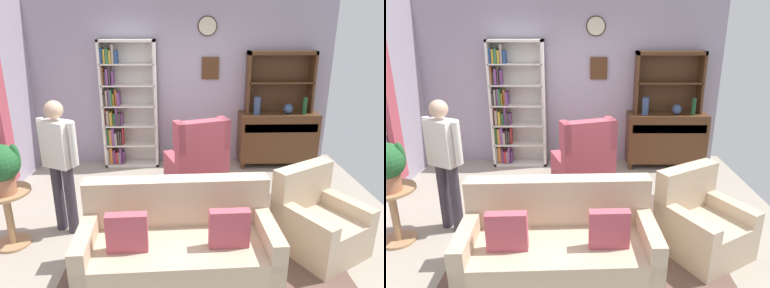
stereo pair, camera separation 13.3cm
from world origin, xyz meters
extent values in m
cube|color=#9E9384|center=(0.00, 0.00, -0.01)|extent=(5.40, 4.60, 0.02)
cube|color=#A399AD|center=(0.00, 2.13, 1.40)|extent=(5.00, 0.06, 2.80)
cylinder|color=beige|center=(0.40, 2.08, 2.29)|extent=(0.28, 0.03, 0.28)
torus|color=#382314|center=(0.40, 2.08, 2.29)|extent=(0.31, 0.02, 0.31)
cube|color=#4C2D19|center=(0.46, 2.08, 1.63)|extent=(0.28, 0.03, 0.36)
cube|color=#B24756|center=(-2.44, 0.87, 1.35)|extent=(0.08, 0.24, 2.30)
cube|color=brown|center=(0.20, -0.30, 0.00)|extent=(2.80, 2.05, 0.01)
cube|color=silver|center=(-1.31, 1.93, 1.05)|extent=(0.04, 0.30, 2.10)
cube|color=silver|center=(-0.45, 1.93, 1.05)|extent=(0.04, 0.30, 2.10)
cube|color=silver|center=(-0.88, 1.93, 2.08)|extent=(0.90, 0.30, 0.04)
cube|color=silver|center=(-0.88, 1.93, 0.02)|extent=(0.90, 0.30, 0.04)
cube|color=silver|center=(-0.88, 2.07, 1.05)|extent=(0.90, 0.01, 2.10)
cube|color=silver|center=(-0.88, 1.93, 0.38)|extent=(0.86, 0.30, 0.02)
cube|color=gray|center=(-1.27, 1.91, 0.18)|extent=(0.03, 0.19, 0.27)
cube|color=#CC7233|center=(-1.23, 1.91, 0.19)|extent=(0.04, 0.16, 0.28)
cube|color=#723F7F|center=(-1.19, 1.91, 0.16)|extent=(0.04, 0.13, 0.23)
cube|color=#B22D33|center=(-1.14, 1.91, 0.15)|extent=(0.04, 0.16, 0.19)
cube|color=gray|center=(-1.10, 1.91, 0.15)|extent=(0.03, 0.16, 0.20)
cube|color=#723F7F|center=(-1.07, 1.91, 0.19)|extent=(0.03, 0.21, 0.28)
cube|color=#723F7F|center=(-1.03, 1.91, 0.15)|extent=(0.03, 0.12, 0.20)
cube|color=silver|center=(-0.88, 1.93, 0.71)|extent=(0.86, 0.30, 0.02)
cube|color=#337247|center=(-1.27, 1.91, 0.52)|extent=(0.04, 0.12, 0.27)
cube|color=#CC7233|center=(-1.22, 1.91, 0.52)|extent=(0.04, 0.21, 0.27)
cube|color=#723F7F|center=(-1.17, 1.91, 0.53)|extent=(0.04, 0.21, 0.29)
cube|color=gray|center=(-1.13, 1.91, 0.49)|extent=(0.04, 0.23, 0.21)
cube|color=#3F3833|center=(-1.08, 1.91, 0.51)|extent=(0.03, 0.19, 0.24)
cube|color=#3F3833|center=(-1.05, 1.91, 0.50)|extent=(0.02, 0.18, 0.23)
cube|color=#B22D33|center=(-1.02, 1.91, 0.52)|extent=(0.02, 0.13, 0.27)
cube|color=silver|center=(-0.88, 1.93, 1.05)|extent=(0.86, 0.30, 0.02)
cube|color=#B22D33|center=(-1.28, 1.91, 0.86)|extent=(0.02, 0.10, 0.27)
cube|color=gray|center=(-1.24, 1.91, 0.85)|extent=(0.04, 0.23, 0.25)
cube|color=gold|center=(-1.19, 1.91, 0.84)|extent=(0.04, 0.22, 0.23)
cube|color=#337247|center=(-1.15, 1.91, 0.82)|extent=(0.04, 0.11, 0.19)
cube|color=#723F7F|center=(-1.10, 1.91, 0.87)|extent=(0.04, 0.10, 0.29)
cube|color=#3F3833|center=(-1.06, 1.91, 0.83)|extent=(0.04, 0.18, 0.21)
cube|color=#723F7F|center=(-1.02, 1.91, 0.82)|extent=(0.03, 0.12, 0.20)
cube|color=silver|center=(-0.88, 1.93, 1.39)|extent=(0.86, 0.30, 0.02)
cube|color=#3F3833|center=(-1.27, 1.91, 1.16)|extent=(0.03, 0.23, 0.20)
cube|color=gray|center=(-1.23, 1.91, 1.19)|extent=(0.03, 0.23, 0.26)
cube|color=#723F7F|center=(-1.20, 1.91, 1.20)|extent=(0.02, 0.21, 0.27)
cube|color=#337247|center=(-1.17, 1.91, 1.19)|extent=(0.03, 0.20, 0.26)
cube|color=gold|center=(-1.13, 1.91, 1.16)|extent=(0.02, 0.16, 0.20)
cube|color=#CC7233|center=(-1.10, 1.91, 1.19)|extent=(0.03, 0.10, 0.25)
cube|color=#723F7F|center=(-1.05, 1.91, 1.17)|extent=(0.04, 0.22, 0.22)
cube|color=silver|center=(-0.88, 1.93, 1.72)|extent=(0.86, 0.30, 0.02)
cube|color=#CC7233|center=(-1.28, 1.91, 1.54)|extent=(0.02, 0.11, 0.29)
cube|color=#3F3833|center=(-1.25, 1.91, 1.50)|extent=(0.03, 0.13, 0.21)
cube|color=#723F7F|center=(-1.20, 1.91, 1.52)|extent=(0.04, 0.21, 0.25)
cube|color=#3F3833|center=(-1.16, 1.91, 1.54)|extent=(0.02, 0.19, 0.29)
cube|color=#723F7F|center=(-1.12, 1.91, 1.51)|extent=(0.03, 0.14, 0.23)
cube|color=#284C8C|center=(-1.27, 1.91, 1.85)|extent=(0.04, 0.17, 0.24)
cube|color=gold|center=(-1.22, 1.91, 1.84)|extent=(0.03, 0.21, 0.22)
cube|color=#337247|center=(-1.18, 1.91, 1.85)|extent=(0.04, 0.21, 0.23)
cube|color=gold|center=(-1.13, 1.91, 1.84)|extent=(0.04, 0.21, 0.21)
cube|color=gray|center=(-1.09, 1.91, 1.88)|extent=(0.04, 0.22, 0.29)
cube|color=#284C8C|center=(-1.05, 1.91, 1.83)|extent=(0.03, 0.18, 0.20)
cube|color=#4C2D19|center=(1.60, 1.86, 0.51)|extent=(1.30, 0.45, 0.82)
cube|color=#4C2D19|center=(1.00, 1.69, 0.05)|extent=(0.06, 0.06, 0.10)
cube|color=#4C2D19|center=(2.20, 1.69, 0.05)|extent=(0.06, 0.06, 0.10)
cube|color=#4C2D19|center=(1.00, 2.04, 0.05)|extent=(0.06, 0.06, 0.10)
cube|color=#4C2D19|center=(2.20, 2.04, 0.05)|extent=(0.06, 0.06, 0.10)
cube|color=#3D2414|center=(1.60, 1.64, 0.71)|extent=(1.20, 0.01, 0.14)
cube|color=#4C2D19|center=(1.07, 1.94, 1.42)|extent=(0.04, 0.26, 1.00)
cube|color=#4C2D19|center=(2.13, 1.94, 1.42)|extent=(0.04, 0.26, 1.00)
cube|color=#4C2D19|center=(1.60, 1.94, 1.89)|extent=(1.10, 0.26, 0.06)
cube|color=#4C2D19|center=(1.60, 1.94, 1.42)|extent=(1.06, 0.26, 0.02)
cube|color=#4C2D19|center=(1.60, 2.06, 1.42)|extent=(1.10, 0.01, 1.00)
cylinder|color=#33476B|center=(1.21, 1.78, 1.06)|extent=(0.11, 0.11, 0.29)
ellipsoid|color=#33476B|center=(1.73, 1.79, 1.01)|extent=(0.15, 0.15, 0.17)
cylinder|color=#194223|center=(1.99, 1.77, 1.06)|extent=(0.07, 0.07, 0.28)
cube|color=#C6AD8E|center=(-0.06, -1.02, 0.21)|extent=(1.83, 0.93, 0.42)
cube|color=#C6AD8E|center=(-0.08, -0.69, 0.66)|extent=(1.81, 0.28, 0.48)
cube|color=#C6AD8E|center=(-0.89, -1.05, 0.30)|extent=(0.18, 0.86, 0.60)
cube|color=#C6AD8E|center=(0.77, -0.98, 0.30)|extent=(0.18, 0.86, 0.60)
cube|color=#B74C5B|center=(-0.51, -1.15, 0.60)|extent=(0.36, 0.12, 0.36)
cube|color=#B74C5B|center=(0.39, -1.12, 0.60)|extent=(0.36, 0.12, 0.36)
cube|color=white|center=(-0.08, -0.69, 0.90)|extent=(0.37, 0.20, 0.00)
cube|color=#C6AD8E|center=(1.45, -0.60, 0.20)|extent=(1.04, 1.05, 0.40)
cube|color=#C6AD8E|center=(1.30, -0.34, 0.64)|extent=(0.74, 0.53, 0.48)
cube|color=#C6AD8E|center=(1.19, -0.76, 0.28)|extent=(0.51, 0.74, 0.55)
cube|color=#C6AD8E|center=(1.71, -0.45, 0.28)|extent=(0.51, 0.74, 0.55)
cube|color=#B74C5B|center=(0.18, 1.19, 0.21)|extent=(1.00, 1.01, 0.42)
cube|color=#B74C5B|center=(0.27, 0.90, 0.74)|extent=(0.80, 0.44, 0.63)
cube|color=#B74C5B|center=(0.58, 1.05, 0.83)|extent=(0.19, 0.30, 0.44)
cube|color=#B74C5B|center=(-0.06, 0.83, 0.83)|extent=(0.19, 0.30, 0.44)
cylinder|color=#A87F56|center=(-1.90, -0.41, 0.64)|extent=(0.52, 0.52, 0.03)
cylinder|color=#A87F56|center=(-1.90, -0.41, 0.31)|extent=(0.08, 0.08, 0.63)
cylinder|color=#A87F56|center=(-1.90, -0.41, 0.01)|extent=(0.36, 0.36, 0.03)
cylinder|color=#AD6B4C|center=(-1.85, -0.47, 0.75)|extent=(0.22, 0.22, 0.18)
sphere|color=#235B2D|center=(-1.85, -0.47, 0.99)|extent=(0.38, 0.38, 0.38)
ellipsoid|color=#235B2D|center=(-1.72, -0.43, 1.04)|extent=(0.11, 0.07, 0.27)
ellipsoid|color=#235B2D|center=(-1.74, -0.40, 1.04)|extent=(0.11, 0.07, 0.27)
cylinder|color=#38333D|center=(-1.46, -0.09, 0.41)|extent=(0.16, 0.16, 0.82)
cylinder|color=#38333D|center=(-1.30, -0.17, 0.41)|extent=(0.16, 0.16, 0.82)
cube|color=silver|center=(-1.38, -0.13, 1.08)|extent=(0.39, 0.33, 0.52)
sphere|color=tan|center=(-1.38, -0.13, 1.46)|extent=(0.27, 0.27, 0.20)
cylinder|color=silver|center=(-1.58, -0.03, 1.11)|extent=(0.11, 0.11, 0.48)
cylinder|color=silver|center=(-1.18, -0.23, 1.11)|extent=(0.11, 0.11, 0.48)
cube|color=#4C2D19|center=(0.10, -0.19, 0.40)|extent=(0.80, 0.50, 0.03)
cube|color=#4C2D19|center=(-0.27, -0.41, 0.20)|extent=(0.05, 0.05, 0.39)
cube|color=#4C2D19|center=(0.47, -0.41, 0.20)|extent=(0.05, 0.05, 0.39)
cube|color=#4C2D19|center=(-0.27, 0.03, 0.20)|extent=(0.05, 0.05, 0.39)
cube|color=#4C2D19|center=(0.47, 0.03, 0.20)|extent=(0.05, 0.05, 0.39)
cube|color=#B22D33|center=(0.14, -0.10, 0.43)|extent=(0.21, 0.11, 0.02)
cube|color=#3F3833|center=(0.14, -0.11, 0.46)|extent=(0.20, 0.12, 0.03)
camera|label=1|loc=(-0.02, -3.83, 2.32)|focal=33.00mm
camera|label=2|loc=(0.12, -3.83, 2.32)|focal=33.00mm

